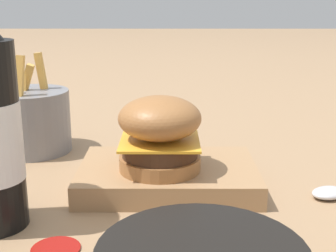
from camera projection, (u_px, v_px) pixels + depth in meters
name	position (u px, v px, depth m)	size (l,w,h in m)	color
ground_plane	(144.00, 186.00, 0.58)	(6.00, 6.00, 0.00)	#9E7A56
serving_board	(168.00, 176.00, 0.58)	(0.22, 0.15, 0.03)	#A37A51
burger	(160.00, 133.00, 0.55)	(0.10, 0.10, 0.09)	#9E6638
fries_basket	(31.00, 120.00, 0.71)	(0.12, 0.12, 0.15)	slate
ketchup_puddle	(56.00, 248.00, 0.44)	(0.05, 0.05, 0.00)	#9E140F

